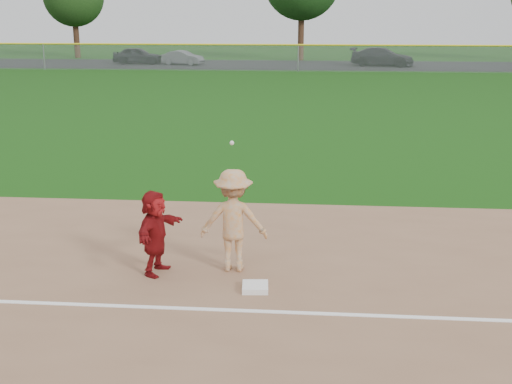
# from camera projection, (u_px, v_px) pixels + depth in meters

# --- Properties ---
(ground) EXTENTS (160.00, 160.00, 0.00)m
(ground) POSITION_uv_depth(u_px,v_px,m) (249.00, 291.00, 10.77)
(ground) COLOR #14440D
(ground) RESTS_ON ground
(foul_line) EXTENTS (60.00, 0.10, 0.01)m
(foul_line) POSITION_uv_depth(u_px,v_px,m) (244.00, 311.00, 9.99)
(foul_line) COLOR white
(foul_line) RESTS_ON infield_dirt
(parking_asphalt) EXTENTS (120.00, 10.00, 0.01)m
(parking_asphalt) POSITION_uv_depth(u_px,v_px,m) (299.00, 65.00, 54.86)
(parking_asphalt) COLOR black
(parking_asphalt) RESTS_ON ground
(first_base) EXTENTS (0.46, 0.46, 0.10)m
(first_base) POSITION_uv_depth(u_px,v_px,m) (255.00, 287.00, 10.74)
(first_base) COLOR white
(first_base) RESTS_ON infield_dirt
(base_runner) EXTENTS (0.79, 1.48, 1.52)m
(base_runner) POSITION_uv_depth(u_px,v_px,m) (155.00, 232.00, 11.26)
(base_runner) COLOR maroon
(base_runner) RESTS_ON infield_dirt
(car_left) EXTENTS (4.29, 1.85, 1.44)m
(car_left) POSITION_uv_depth(u_px,v_px,m) (138.00, 55.00, 55.82)
(car_left) COLOR black
(car_left) RESTS_ON parking_asphalt
(car_mid) EXTENTS (3.80, 2.19, 1.18)m
(car_mid) POSITION_uv_depth(u_px,v_px,m) (183.00, 58.00, 54.96)
(car_mid) COLOR #57595F
(car_mid) RESTS_ON parking_asphalt
(car_right) EXTENTS (5.57, 3.24, 1.52)m
(car_right) POSITION_uv_depth(u_px,v_px,m) (382.00, 57.00, 53.57)
(car_right) COLOR black
(car_right) RESTS_ON parking_asphalt
(first_base_play) EXTENTS (1.21, 0.96, 2.48)m
(first_base_play) POSITION_uv_depth(u_px,v_px,m) (234.00, 220.00, 11.36)
(first_base_play) COLOR #A6A6A8
(first_base_play) RESTS_ON infield_dirt
(outfield_fence) EXTENTS (110.00, 0.12, 110.00)m
(outfield_fence) POSITION_uv_depth(u_px,v_px,m) (298.00, 45.00, 48.57)
(outfield_fence) COLOR #999EA0
(outfield_fence) RESTS_ON ground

